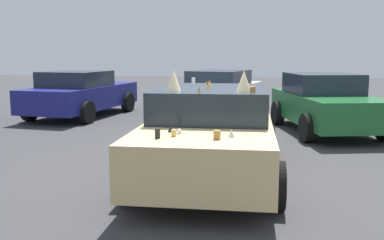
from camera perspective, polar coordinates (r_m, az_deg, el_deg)
The scene contains 5 objects.
ground_plane at distance 7.05m, azimuth 2.43°, elevation -7.31°, with size 60.00×60.00×0.00m, color #38383A.
art_car_decorated at distance 6.92m, azimuth 2.49°, elevation -1.52°, with size 4.46×2.17×1.70m.
parked_sedan_row_back_far at distance 14.01m, azimuth -14.16°, elevation 3.32°, with size 4.52×2.49×1.40m.
parked_sedan_far_left at distance 15.21m, azimuth 3.67°, elevation 3.93°, with size 4.88×2.85×1.36m.
parked_sedan_far_right at distance 11.39m, azimuth 16.83°, elevation 2.10°, with size 4.22×2.62×1.43m.
Camera 1 is at (-6.74, -0.76, 1.94)m, focal length 41.32 mm.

